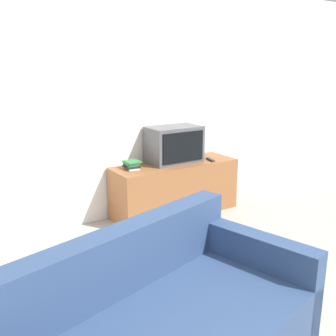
{
  "coord_description": "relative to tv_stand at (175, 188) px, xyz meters",
  "views": [
    {
      "loc": [
        -1.56,
        -0.9,
        1.72
      ],
      "look_at": [
        0.41,
        2.14,
        0.75
      ],
      "focal_mm": 42.0,
      "sensor_mm": 36.0,
      "label": 1
    }
  ],
  "objects": [
    {
      "name": "remote_on_stand",
      "position": [
        0.43,
        -0.12,
        0.31
      ],
      "size": [
        0.07,
        0.17,
        0.02
      ],
      "rotation": [
        0.0,
        0.0,
        -0.21
      ],
      "color": "#2D2D2D",
      "rests_on": "tv_stand"
    },
    {
      "name": "tv_stand",
      "position": [
        0.0,
        0.0,
        0.0
      ],
      "size": [
        1.5,
        0.5,
        0.61
      ],
      "color": "brown",
      "rests_on": "ground_plane"
    },
    {
      "name": "wall_back",
      "position": [
        -0.9,
        0.3,
        1.0
      ],
      "size": [
        9.0,
        0.06,
        2.6
      ],
      "color": "white",
      "rests_on": "ground_plane"
    },
    {
      "name": "book_stack",
      "position": [
        -0.53,
        0.06,
        0.35
      ],
      "size": [
        0.18,
        0.22,
        0.09
      ],
      "color": "silver",
      "rests_on": "tv_stand"
    },
    {
      "name": "television",
      "position": [
        0.03,
        0.06,
        0.51
      ],
      "size": [
        0.62,
        0.38,
        0.42
      ],
      "color": "#4C4C51",
      "rests_on": "tv_stand"
    }
  ]
}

